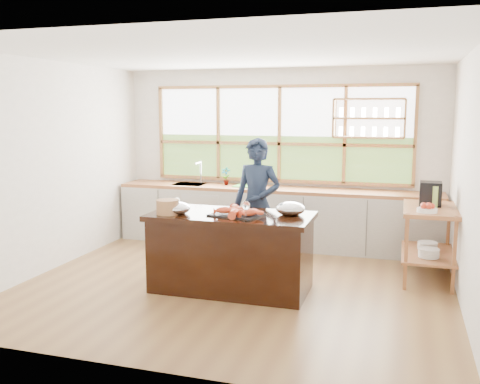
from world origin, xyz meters
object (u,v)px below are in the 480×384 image
at_px(cook, 257,205).
at_px(island, 231,252).
at_px(espresso_machine, 430,194).
at_px(wicker_basket, 168,207).

bearing_deg(cook, island, -87.69).
xyz_separation_m(espresso_machine, wicker_basket, (-2.87, -1.47, -0.06)).
distance_m(island, cook, 0.96).
bearing_deg(wicker_basket, espresso_machine, 27.17).
distance_m(island, wicker_basket, 0.89).
bearing_deg(espresso_machine, island, -149.41).
relative_size(island, cook, 1.07).
relative_size(island, wicker_basket, 7.18).
bearing_deg(island, wicker_basket, -161.44).
bearing_deg(cook, espresso_machine, 17.05).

